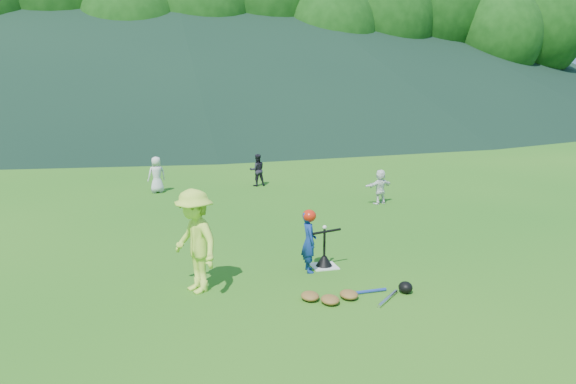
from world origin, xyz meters
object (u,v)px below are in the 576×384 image
at_px(batter_child, 309,242).
at_px(adult_coach, 195,241).
at_px(fielder_a, 157,175).
at_px(home_plate, 324,266).
at_px(equipment_pile, 349,295).
at_px(fielder_d, 380,187).
at_px(fielder_b, 257,170).
at_px(batting_tee, 324,260).

height_order(batter_child, adult_coach, adult_coach).
relative_size(batter_child, adult_coach, 0.66).
bearing_deg(fielder_a, adult_coach, 76.31).
distance_m(batter_child, fielder_a, 8.28).
bearing_deg(fielder_a, home_plate, 93.10).
bearing_deg(batter_child, equipment_pile, -167.15).
distance_m(fielder_a, fielder_d, 6.62).
height_order(home_plate, fielder_a, fielder_a).
height_order(fielder_b, equipment_pile, fielder_b).
bearing_deg(fielder_a, batter_child, 90.52).
distance_m(fielder_d, equipment_pile, 7.00).
bearing_deg(equipment_pile, batter_child, 99.26).
distance_m(home_plate, fielder_b, 8.11).
bearing_deg(equipment_pile, fielder_b, 86.37).
distance_m(home_plate, fielder_d, 5.62).
relative_size(adult_coach, fielder_d, 1.75).
bearing_deg(home_plate, adult_coach, -165.81).
height_order(home_plate, batter_child, batter_child).
xyz_separation_m(batter_child, fielder_b, (0.84, 8.24, -0.03)).
xyz_separation_m(fielder_a, equipment_pile, (2.52, -9.34, -0.48)).
distance_m(adult_coach, batting_tee, 2.53).
xyz_separation_m(batter_child, fielder_a, (-2.30, 7.96, -0.00)).
relative_size(batter_child, equipment_pile, 0.61).
relative_size(fielder_a, fielder_d, 1.15).
height_order(fielder_a, fielder_b, fielder_a).
xyz_separation_m(adult_coach, fielder_a, (-0.28, 8.39, -0.29)).
xyz_separation_m(adult_coach, fielder_d, (5.53, 5.22, -0.36)).
relative_size(adult_coach, fielder_b, 1.62).
bearing_deg(batting_tee, equipment_pile, -94.22).
height_order(adult_coach, fielder_b, adult_coach).
height_order(fielder_a, equipment_pile, fielder_a).
bearing_deg(adult_coach, fielder_a, 157.83).
bearing_deg(adult_coach, equipment_pile, 43.08).
height_order(home_plate, fielder_b, fielder_b).
distance_m(adult_coach, fielder_d, 7.61).
xyz_separation_m(adult_coach, fielder_b, (2.86, 8.68, -0.32)).
bearing_deg(home_plate, fielder_a, 108.69).
bearing_deg(fielder_b, home_plate, 83.80).
height_order(fielder_a, fielder_d, fielder_a).
distance_m(fielder_a, fielder_b, 3.15).
relative_size(adult_coach, equipment_pile, 0.92).
bearing_deg(fielder_b, equipment_pile, 83.69).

